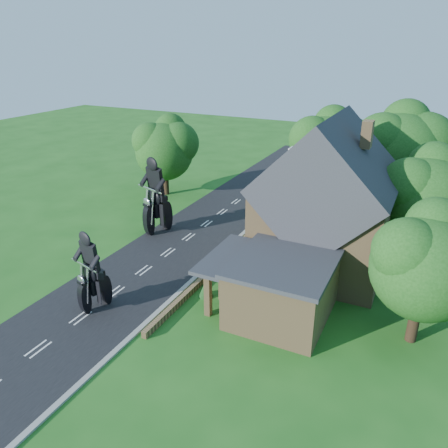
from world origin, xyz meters
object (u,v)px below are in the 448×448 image
at_px(house, 326,206).
at_px(annex, 280,287).
at_px(garden_wall, 233,251).
at_px(motorcycle_follow, 158,221).
at_px(motorcycle_lead, 95,297).

relative_size(house, annex, 1.45).
bearing_deg(garden_wall, motorcycle_follow, 173.20).
relative_size(annex, motorcycle_follow, 3.53).
bearing_deg(house, motorcycle_follow, -179.30).
bearing_deg(motorcycle_follow, garden_wall, -167.46).
distance_m(house, annex, 7.30).
xyz_separation_m(garden_wall, annex, (5.57, -5.80, 1.57)).
bearing_deg(annex, motorcycle_follow, 152.21).
height_order(garden_wall, motorcycle_follow, motorcycle_follow).
relative_size(garden_wall, annex, 3.12).
bearing_deg(motorcycle_lead, garden_wall, -98.07).
distance_m(annex, motorcycle_lead, 10.56).
xyz_separation_m(house, motorcycle_follow, (-13.22, -0.16, -3.41)).
bearing_deg(annex, house, 84.76).
relative_size(garden_wall, motorcycle_follow, 11.03).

